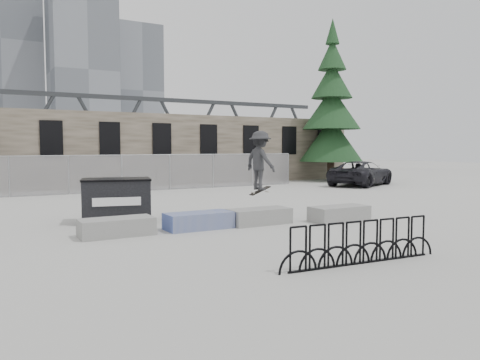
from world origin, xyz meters
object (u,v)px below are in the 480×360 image
planter_offset (339,213)px  suv (361,173)px  spruce_tree (331,114)px  planter_far_left (117,226)px  planter_center_right (259,216)px  dumpster (117,200)px  bike_rack (362,243)px  skateboarder (260,161)px  planter_center_left (199,220)px

planter_offset → suv: 14.95m
spruce_tree → suv: size_ratio=2.07×
planter_far_left → planter_center_right: bearing=-3.0°
dumpster → bike_rack: dumpster is taller
planter_center_right → bike_rack: 5.42m
planter_offset → skateboarder: size_ratio=0.95×
bike_rack → skateboarder: bearing=79.0°
dumpster → suv: (17.32, 6.87, 0.05)m
planter_far_left → suv: suv is taller
planter_center_right → bike_rack: (-0.78, -5.36, 0.17)m
planter_offset → planter_center_left: bearing=168.9°
suv → skateboarder: bearing=99.9°
planter_offset → skateboarder: (-2.26, 1.32, 1.73)m
planter_center_left → planter_center_right: size_ratio=1.00×
planter_far_left → planter_offset: (7.10, -1.01, 0.00)m
planter_far_left → dumpster: size_ratio=0.83×
planter_center_right → suv: size_ratio=0.36×
dumpster → bike_rack: size_ratio=0.60×
spruce_tree → suv: spruce_tree is taller
dumpster → skateboarder: 4.87m
dumpster → spruce_tree: bearing=44.7°
planter_center_right → spruce_tree: size_ratio=0.17×
planter_center_left → bike_rack: bike_rack is taller
planter_far_left → suv: size_ratio=0.36×
planter_far_left → skateboarder: bearing=3.7°
planter_center_left → skateboarder: size_ratio=0.95×
planter_center_right → dumpster: 4.67m
planter_center_right → spruce_tree: bearing=43.3°
planter_far_left → planter_offset: size_ratio=1.00×
spruce_tree → planter_center_right: bearing=-136.7°
planter_offset → suv: size_ratio=0.36×
bike_rack → suv: size_ratio=0.73×
planter_offset → skateboarder: skateboarder is taller
planter_center_right → spruce_tree: 20.36m
planter_center_left → skateboarder: bearing=9.5°
dumpster → skateboarder: bearing=-12.7°
planter_far_left → suv: (17.95, 9.27, 0.50)m
skateboarder → planter_center_right: bearing=135.7°
dumpster → planter_center_right: bearing=-20.7°
planter_center_left → bike_rack: (1.26, -5.50, 0.17)m
planter_center_left → planter_offset: same height
planter_center_left → planter_offset: 4.76m
dumpster → planter_far_left: bearing=-90.9°
planter_offset → bike_rack: bike_rack is taller
planter_far_left → spruce_tree: bearing=35.3°
suv → skateboarder: 15.93m
planter_center_left → spruce_tree: 21.77m
bike_rack → planter_center_left: bearing=102.9°
bike_rack → spruce_tree: bearing=51.2°
planter_center_right → spruce_tree: spruce_tree is taller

